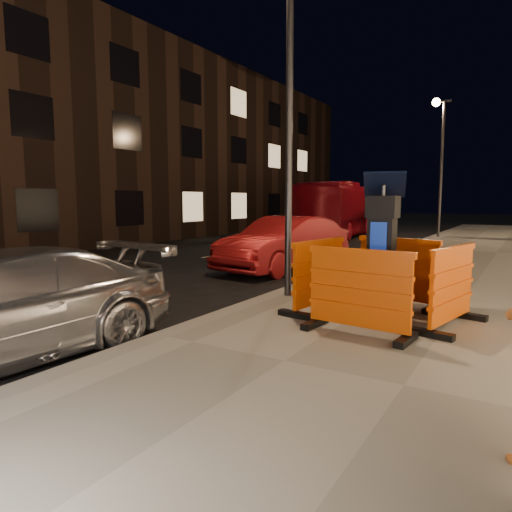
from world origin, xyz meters
The scene contains 12 objects.
ground_plane centered at (0.00, 0.00, 0.00)m, with size 120.00×120.00×0.00m, color black.
sidewalk centered at (3.00, 0.00, 0.07)m, with size 6.00×60.00×0.15m, color gray.
kerb centered at (0.00, 0.00, 0.07)m, with size 0.30×60.00×0.15m, color slate.
parking_kiosk centered at (2.11, 2.28, 1.13)m, with size 0.62×0.62×1.95m, color black.
barrier_front centered at (2.11, 1.33, 0.69)m, with size 1.40×0.58×1.09m, color #E35005.
barrier_back centered at (2.11, 3.23, 0.69)m, with size 1.40×0.58×1.09m, color #E35005.
barrier_kerbside centered at (1.16, 2.28, 0.69)m, with size 1.40×0.58×1.09m, color #E35005.
barrier_bldgside centered at (3.06, 2.28, 0.69)m, with size 1.40×0.58×1.09m, color #E35005.
car_red centered at (-1.59, 6.38, 0.00)m, with size 1.49×4.26×1.40m, color maroon.
bus_doubledecker centered at (-4.48, 17.77, 0.00)m, with size 2.24×9.59×2.67m, color maroon.
street_lamp_mid centered at (0.25, 3.00, 3.15)m, with size 0.12×0.12×6.00m, color #3F3F44.
street_lamp_far centered at (0.25, 18.00, 3.15)m, with size 0.12×0.12×6.00m, color #3F3F44.
Camera 1 is at (3.92, -4.14, 1.85)m, focal length 32.00 mm.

